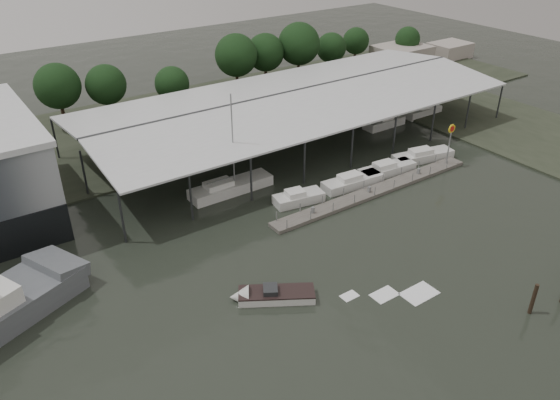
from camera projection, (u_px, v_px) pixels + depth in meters
ground at (329, 285)px, 47.40m from camera, size 200.00×200.00×0.00m
land_strip_far at (141, 132)px, 77.35m from camera, size 140.00×30.00×0.30m
land_strip_east at (531, 134)px, 76.90m from camera, size 20.00×60.00×0.30m
covered_boat_shed at (296, 95)px, 72.85m from camera, size 58.24×24.00×6.96m
floating_dock at (375, 191)px, 61.91m from camera, size 28.00×2.00×1.40m
shell_fuel_sign at (450, 137)px, 66.05m from camera, size 1.10×0.18×5.55m
distant_commercial_buildings at (417, 54)px, 107.80m from camera, size 22.00×8.00×4.00m
white_sailboat at (230, 187)px, 61.74m from camera, size 9.87×2.62×11.70m
speedboat_underway at (269, 295)px, 45.56m from camera, size 16.18×10.54×2.00m
moored_cruiser_0 at (298, 198)px, 59.70m from camera, size 5.81×3.10×1.70m
moored_cruiser_1 at (352, 182)px, 63.04m from camera, size 7.70×2.85×1.70m
moored_cruiser_2 at (387, 169)px, 65.83m from camera, size 7.56×2.84×1.70m
moored_cruiser_3 at (423, 156)px, 69.20m from camera, size 8.43×3.87×1.70m
horizon_tree_line at (247, 58)px, 89.28m from camera, size 71.03×10.04×10.79m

